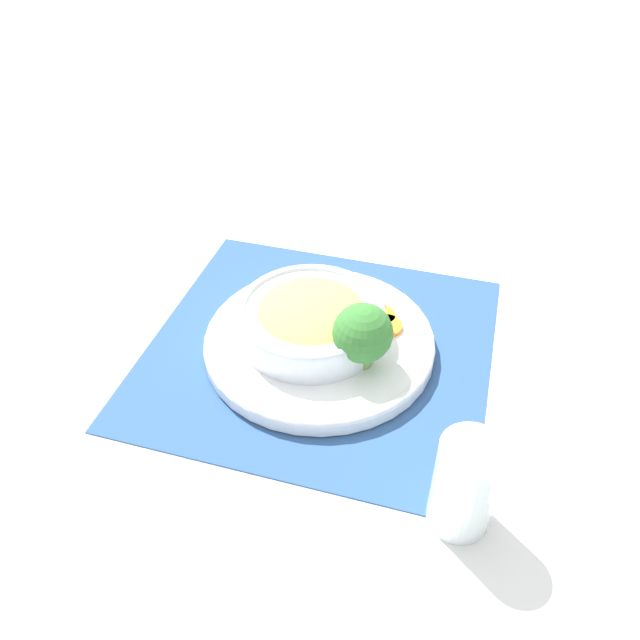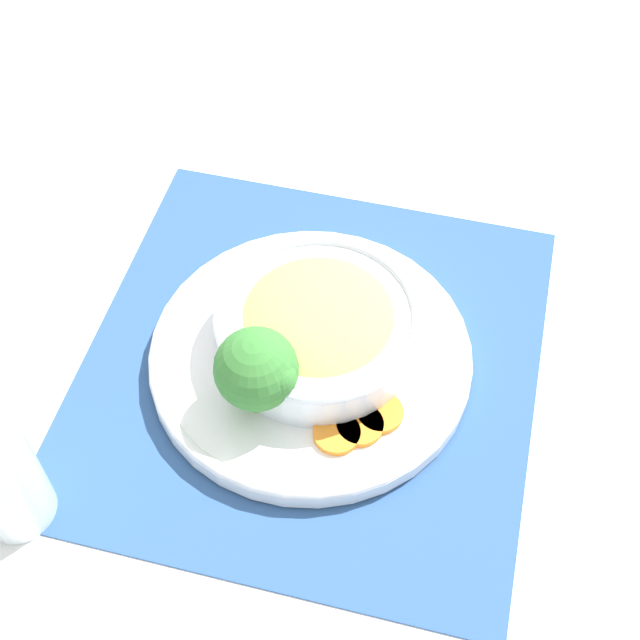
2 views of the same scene
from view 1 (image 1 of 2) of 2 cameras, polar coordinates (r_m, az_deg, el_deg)
The scene contains 9 objects.
ground_plane at distance 0.81m, azimuth -0.06°, elevation -2.69°, with size 4.00×4.00×0.00m, color white.
placemat at distance 0.80m, azimuth -0.06°, elevation -2.59°, with size 0.45×0.47×0.00m.
plate at distance 0.80m, azimuth -0.06°, elevation -1.89°, with size 0.29×0.29×0.02m.
bowl at distance 0.78m, azimuth -0.83°, elevation 0.20°, with size 0.18×0.18×0.05m.
broccoli_floret at distance 0.73m, azimuth 3.96°, elevation -1.20°, with size 0.07×0.07×0.09m.
carrot_slice_near at distance 0.81m, azimuth 6.12°, elevation -0.54°, with size 0.04×0.04×0.01m.
carrot_slice_middle at distance 0.82m, azimuth 5.51°, elevation 0.38°, with size 0.04×0.04×0.01m.
carrot_slice_far at distance 0.84m, azimuth 4.62°, elevation 1.17°, with size 0.04×0.04×0.01m.
water_glass at distance 0.62m, azimuth 13.03°, elevation -14.79°, with size 0.06×0.06×0.11m.
Camera 1 is at (0.58, 0.11, 0.55)m, focal length 35.00 mm.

